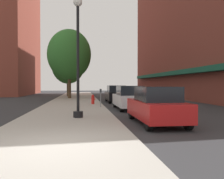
{
  "coord_description": "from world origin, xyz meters",
  "views": [
    {
      "loc": [
        0.73,
        -6.41,
        1.75
      ],
      "look_at": [
        3.48,
        15.8,
        1.28
      ],
      "focal_mm": 38.68,
      "sensor_mm": 36.0,
      "label": 1
    }
  ],
  "objects_px": {
    "fire_hydrant": "(93,99)",
    "tree_near": "(69,55)",
    "car_white": "(129,98)",
    "parking_meter_near": "(101,96)",
    "car_red": "(156,106)",
    "tree_mid": "(68,65)",
    "lamppost": "(78,55)",
    "car_black": "(116,94)"
  },
  "relations": [
    {
      "from": "fire_hydrant",
      "to": "tree_near",
      "type": "height_order",
      "value": "tree_near"
    },
    {
      "from": "car_white",
      "to": "fire_hydrant",
      "type": "bearing_deg",
      "value": 123.91
    },
    {
      "from": "parking_meter_near",
      "to": "tree_near",
      "type": "relative_size",
      "value": 0.16
    },
    {
      "from": "car_red",
      "to": "car_white",
      "type": "distance_m",
      "value": 6.24
    },
    {
      "from": "tree_near",
      "to": "tree_mid",
      "type": "height_order",
      "value": "tree_near"
    },
    {
      "from": "parking_meter_near",
      "to": "tree_mid",
      "type": "bearing_deg",
      "value": 100.72
    },
    {
      "from": "lamppost",
      "to": "tree_mid",
      "type": "distance_m",
      "value": 22.84
    },
    {
      "from": "car_red",
      "to": "car_white",
      "type": "height_order",
      "value": "same"
    },
    {
      "from": "lamppost",
      "to": "car_white",
      "type": "relative_size",
      "value": 1.37
    },
    {
      "from": "car_black",
      "to": "fire_hydrant",
      "type": "bearing_deg",
      "value": -125.99
    },
    {
      "from": "car_white",
      "to": "car_black",
      "type": "height_order",
      "value": "same"
    },
    {
      "from": "car_red",
      "to": "car_black",
      "type": "height_order",
      "value": "same"
    },
    {
      "from": "tree_mid",
      "to": "car_red",
      "type": "bearing_deg",
      "value": -77.84
    },
    {
      "from": "parking_meter_near",
      "to": "tree_mid",
      "type": "height_order",
      "value": "tree_mid"
    },
    {
      "from": "car_black",
      "to": "tree_near",
      "type": "bearing_deg",
      "value": 129.95
    },
    {
      "from": "lamppost",
      "to": "tree_mid",
      "type": "height_order",
      "value": "tree_mid"
    },
    {
      "from": "car_white",
      "to": "car_black",
      "type": "bearing_deg",
      "value": 89.7
    },
    {
      "from": "lamppost",
      "to": "car_white",
      "type": "height_order",
      "value": "lamppost"
    },
    {
      "from": "parking_meter_near",
      "to": "car_black",
      "type": "height_order",
      "value": "car_black"
    },
    {
      "from": "parking_meter_near",
      "to": "tree_near",
      "type": "xyz_separation_m",
      "value": [
        -2.84,
        11.89,
        4.37
      ]
    },
    {
      "from": "tree_near",
      "to": "car_white",
      "type": "height_order",
      "value": "tree_near"
    },
    {
      "from": "fire_hydrant",
      "to": "parking_meter_near",
      "type": "bearing_deg",
      "value": -81.27
    },
    {
      "from": "lamppost",
      "to": "tree_near",
      "type": "bearing_deg",
      "value": 94.39
    },
    {
      "from": "lamppost",
      "to": "car_red",
      "type": "height_order",
      "value": "lamppost"
    },
    {
      "from": "car_white",
      "to": "tree_mid",
      "type": "bearing_deg",
      "value": 105.85
    },
    {
      "from": "lamppost",
      "to": "tree_mid",
      "type": "bearing_deg",
      "value": 94.48
    },
    {
      "from": "tree_near",
      "to": "car_red",
      "type": "distance_m",
      "value": 19.94
    },
    {
      "from": "parking_meter_near",
      "to": "car_red",
      "type": "relative_size",
      "value": 0.3
    },
    {
      "from": "fire_hydrant",
      "to": "parking_meter_near",
      "type": "relative_size",
      "value": 0.6
    },
    {
      "from": "tree_mid",
      "to": "car_white",
      "type": "height_order",
      "value": "tree_mid"
    },
    {
      "from": "car_white",
      "to": "parking_meter_near",
      "type": "bearing_deg",
      "value": 160.15
    },
    {
      "from": "tree_near",
      "to": "car_white",
      "type": "xyz_separation_m",
      "value": [
        4.79,
        -12.59,
        -4.51
      ]
    },
    {
      "from": "lamppost",
      "to": "tree_mid",
      "type": "relative_size",
      "value": 0.84
    },
    {
      "from": "car_white",
      "to": "car_black",
      "type": "relative_size",
      "value": 1.0
    },
    {
      "from": "lamppost",
      "to": "car_black",
      "type": "distance_m",
      "value": 12.04
    },
    {
      "from": "car_red",
      "to": "fire_hydrant",
      "type": "bearing_deg",
      "value": 103.57
    },
    {
      "from": "car_white",
      "to": "car_black",
      "type": "distance_m",
      "value": 6.68
    },
    {
      "from": "parking_meter_near",
      "to": "tree_near",
      "type": "bearing_deg",
      "value": 103.44
    },
    {
      "from": "tree_mid",
      "to": "lamppost",
      "type": "bearing_deg",
      "value": -85.52
    },
    {
      "from": "tree_mid",
      "to": "parking_meter_near",
      "type": "bearing_deg",
      "value": -79.28
    },
    {
      "from": "tree_near",
      "to": "car_white",
      "type": "relative_size",
      "value": 1.9
    },
    {
      "from": "fire_hydrant",
      "to": "car_white",
      "type": "relative_size",
      "value": 0.18
    }
  ]
}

